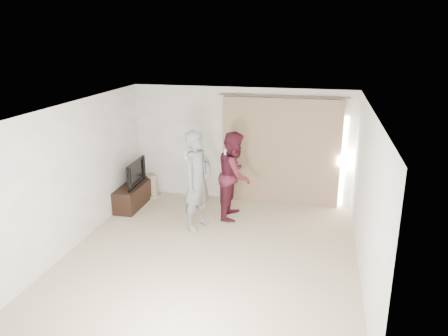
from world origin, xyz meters
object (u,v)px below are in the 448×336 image
at_px(tv_console, 134,195).
at_px(tv, 132,173).
at_px(person_man, 197,181).
at_px(person_woman, 235,175).

height_order(tv_console, tv, tv).
bearing_deg(tv, tv_console, -0.00).
xyz_separation_m(person_man, person_woman, (0.60, 0.70, -0.07)).
distance_m(tv_console, person_man, 2.03).
distance_m(tv, person_woman, 2.33).
bearing_deg(person_man, tv_console, 155.73).
height_order(person_man, person_woman, person_man).
height_order(tv, person_woman, person_woman).
bearing_deg(tv_console, person_man, -24.27).
distance_m(person_man, person_woman, 0.93).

